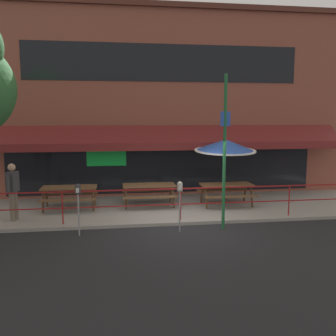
% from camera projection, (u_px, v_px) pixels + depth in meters
% --- Properties ---
extents(ground_plane, '(120.00, 120.00, 0.00)m').
position_uv_depth(ground_plane, '(182.00, 226.00, 11.01)').
color(ground_plane, black).
extents(patio_deck, '(15.00, 4.00, 0.10)m').
position_uv_depth(patio_deck, '(172.00, 208.00, 12.97)').
color(patio_deck, gray).
rests_on(patio_deck, ground).
extents(restaurant_building, '(15.00, 1.60, 7.44)m').
position_uv_depth(restaurant_building, '(163.00, 103.00, 14.65)').
color(restaurant_building, brown).
rests_on(restaurant_building, ground).
extents(patio_railing, '(13.84, 0.04, 0.97)m').
position_uv_depth(patio_railing, '(181.00, 197.00, 11.20)').
color(patio_railing, maroon).
rests_on(patio_railing, patio_deck).
extents(picnic_table_left, '(1.80, 1.42, 0.76)m').
position_uv_depth(picnic_table_left, '(69.00, 191.00, 12.48)').
color(picnic_table_left, brown).
rests_on(picnic_table_left, patio_deck).
extents(picnic_table_centre, '(1.80, 1.42, 0.76)m').
position_uv_depth(picnic_table_centre, '(149.00, 189.00, 12.91)').
color(picnic_table_centre, brown).
rests_on(picnic_table_centre, patio_deck).
extents(picnic_table_right, '(1.80, 1.42, 0.76)m').
position_uv_depth(picnic_table_right, '(226.00, 188.00, 12.99)').
color(picnic_table_right, brown).
rests_on(picnic_table_right, patio_deck).
extents(patio_umbrella_right, '(2.14, 2.14, 2.38)m').
position_uv_depth(patio_umbrella_right, '(225.00, 146.00, 13.04)').
color(patio_umbrella_right, '#B7B2A8').
rests_on(patio_umbrella_right, patio_deck).
extents(pedestrian_walking, '(0.32, 0.61, 1.71)m').
position_uv_depth(pedestrian_walking, '(13.00, 189.00, 11.12)').
color(pedestrian_walking, '#665B4C').
rests_on(pedestrian_walking, patio_deck).
extents(parking_meter_near, '(0.15, 0.16, 1.42)m').
position_uv_depth(parking_meter_near, '(78.00, 194.00, 9.93)').
color(parking_meter_near, gray).
rests_on(parking_meter_near, ground).
extents(parking_meter_far, '(0.15, 0.16, 1.42)m').
position_uv_depth(parking_meter_far, '(180.00, 191.00, 10.28)').
color(parking_meter_far, gray).
rests_on(parking_meter_far, ground).
extents(street_sign_pole, '(0.28, 0.09, 4.34)m').
position_uv_depth(street_sign_pole, '(224.00, 151.00, 10.42)').
color(street_sign_pole, '#1E6033').
rests_on(street_sign_pole, ground).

